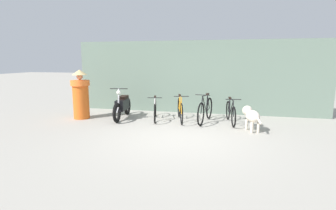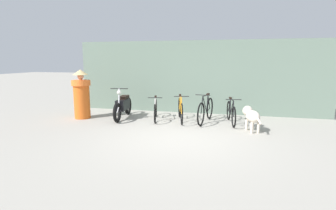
{
  "view_description": "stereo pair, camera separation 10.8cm",
  "coord_description": "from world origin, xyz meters",
  "px_view_note": "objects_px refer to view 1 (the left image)",
  "views": [
    {
      "loc": [
        1.16,
        -6.31,
        1.97
      ],
      "look_at": [
        -0.55,
        1.12,
        0.65
      ],
      "focal_mm": 28.0,
      "sensor_mm": 36.0,
      "label": 1
    },
    {
      "loc": [
        1.26,
        -6.29,
        1.97
      ],
      "look_at": [
        -0.55,
        1.12,
        0.65
      ],
      "focal_mm": 28.0,
      "sensor_mm": 36.0,
      "label": 2
    }
  ],
  "objects_px": {
    "bicycle_3": "(231,112)",
    "person_in_robes": "(81,94)",
    "bicycle_1": "(180,110)",
    "motorcycle": "(122,106)",
    "bicycle_2": "(205,110)",
    "bicycle_0": "(155,110)",
    "stray_dog": "(251,115)"
  },
  "relations": [
    {
      "from": "bicycle_3",
      "to": "person_in_robes",
      "type": "relative_size",
      "value": 1.0
    },
    {
      "from": "bicycle_3",
      "to": "bicycle_1",
      "type": "bearing_deg",
      "value": -98.06
    },
    {
      "from": "bicycle_1",
      "to": "motorcycle",
      "type": "distance_m",
      "value": 1.98
    },
    {
      "from": "bicycle_2",
      "to": "motorcycle",
      "type": "height_order",
      "value": "motorcycle"
    },
    {
      "from": "bicycle_1",
      "to": "bicycle_0",
      "type": "bearing_deg",
      "value": -103.36
    },
    {
      "from": "bicycle_0",
      "to": "person_in_robes",
      "type": "relative_size",
      "value": 0.96
    },
    {
      "from": "bicycle_0",
      "to": "bicycle_2",
      "type": "xyz_separation_m",
      "value": [
        1.65,
        0.03,
        0.05
      ]
    },
    {
      "from": "bicycle_0",
      "to": "person_in_robes",
      "type": "distance_m",
      "value": 2.57
    },
    {
      "from": "bicycle_0",
      "to": "motorcycle",
      "type": "height_order",
      "value": "motorcycle"
    },
    {
      "from": "stray_dog",
      "to": "person_in_robes",
      "type": "xyz_separation_m",
      "value": [
        -5.49,
        0.33,
        0.39
      ]
    },
    {
      "from": "bicycle_2",
      "to": "person_in_robes",
      "type": "bearing_deg",
      "value": -74.77
    },
    {
      "from": "motorcycle",
      "to": "person_in_robes",
      "type": "bearing_deg",
      "value": -83.6
    },
    {
      "from": "bicycle_0",
      "to": "motorcycle",
      "type": "bearing_deg",
      "value": -101.21
    },
    {
      "from": "bicycle_1",
      "to": "motorcycle",
      "type": "bearing_deg",
      "value": -102.47
    },
    {
      "from": "bicycle_1",
      "to": "motorcycle",
      "type": "relative_size",
      "value": 0.9
    },
    {
      "from": "bicycle_0",
      "to": "bicycle_2",
      "type": "bearing_deg",
      "value": 76.69
    },
    {
      "from": "bicycle_0",
      "to": "person_in_robes",
      "type": "xyz_separation_m",
      "value": [
        -2.49,
        -0.38,
        0.5
      ]
    },
    {
      "from": "bicycle_3",
      "to": "person_in_robes",
      "type": "bearing_deg",
      "value": -94.11
    },
    {
      "from": "bicycle_2",
      "to": "motorcycle",
      "type": "relative_size",
      "value": 0.93
    },
    {
      "from": "bicycle_2",
      "to": "person_in_robes",
      "type": "height_order",
      "value": "person_in_robes"
    },
    {
      "from": "bicycle_3",
      "to": "bicycle_2",
      "type": "bearing_deg",
      "value": -97.59
    },
    {
      "from": "bicycle_2",
      "to": "bicycle_1",
      "type": "bearing_deg",
      "value": -79.83
    },
    {
      "from": "bicycle_1",
      "to": "bicycle_3",
      "type": "height_order",
      "value": "bicycle_1"
    },
    {
      "from": "bicycle_2",
      "to": "motorcycle",
      "type": "bearing_deg",
      "value": -78.41
    },
    {
      "from": "bicycle_0",
      "to": "motorcycle",
      "type": "xyz_separation_m",
      "value": [
        -1.14,
        -0.07,
        0.1
      ]
    },
    {
      "from": "stray_dog",
      "to": "person_in_robes",
      "type": "distance_m",
      "value": 5.51
    },
    {
      "from": "bicycle_2",
      "to": "bicycle_3",
      "type": "height_order",
      "value": "bicycle_2"
    },
    {
      "from": "stray_dog",
      "to": "bicycle_1",
      "type": "bearing_deg",
      "value": 50.72
    },
    {
      "from": "bicycle_2",
      "to": "bicycle_3",
      "type": "bearing_deg",
      "value": 101.08
    },
    {
      "from": "bicycle_0",
      "to": "stray_dog",
      "type": "distance_m",
      "value": 3.08
    },
    {
      "from": "motorcycle",
      "to": "bicycle_1",
      "type": "bearing_deg",
      "value": 86.03
    },
    {
      "from": "bicycle_1",
      "to": "bicycle_2",
      "type": "distance_m",
      "value": 0.81
    }
  ]
}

